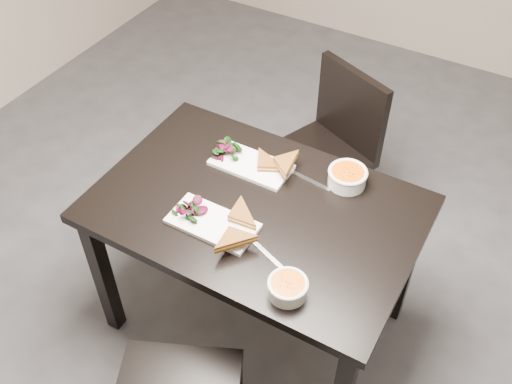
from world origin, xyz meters
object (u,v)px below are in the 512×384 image
Objects in this scene: soup_bowl_near at (288,287)px; table at (256,223)px; plate_near at (213,223)px; soup_bowl_far at (347,176)px; plate_far at (251,165)px; chair_far at (331,143)px.

table is at bearing 134.18° from soup_bowl_near.
soup_bowl_far is at bearing 52.75° from plate_near.
plate_near is 1.01× the size of plate_far.
soup_bowl_near is at bearing -49.03° from plate_far.
table is at bearing -65.72° from chair_far.
soup_bowl_near reaches higher than table.
chair_far is 5.59× the size of soup_bowl_far.
table is at bearing -131.77° from soup_bowl_far.
plate_near is 2.12× the size of soup_bowl_far.
soup_bowl_near is (0.37, -0.13, 0.03)m from plate_near.
plate_near is at bearing 160.61° from soup_bowl_near.
table is at bearing -55.13° from plate_far.
chair_far reaches higher than plate_near.
soup_bowl_far is at bearing 14.88° from plate_far.
plate_far is at bearing -77.24° from chair_far.
table is 0.78m from chair_far.
soup_bowl_near is 0.57m from soup_bowl_far.
soup_bowl_near is (0.28, -0.29, 0.13)m from table.
plate_far reaches higher than table.
plate_far is (-0.04, 0.34, -0.00)m from plate_near.
table is 0.43m from soup_bowl_near.
chair_far reaches higher than soup_bowl_far.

